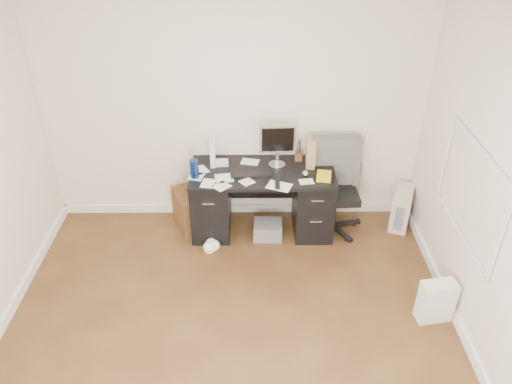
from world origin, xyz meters
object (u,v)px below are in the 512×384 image
desk (262,199)px  office_chair (336,189)px  keyboard (250,173)px  pc_tower (401,208)px  wicker_basket (198,209)px  lcd_monitor (277,146)px

desk → office_chair: size_ratio=1.43×
desk → keyboard: keyboard is taller
pc_tower → wicker_basket: 2.27m
office_chair → wicker_basket: size_ratio=2.36×
desk → wicker_basket: 0.74m
lcd_monitor → wicker_basket: bearing=179.5°
keyboard → wicker_basket: (-0.59, 0.14, -0.54)m
desk → pc_tower: bearing=3.0°
desk → wicker_basket: bearing=174.0°
keyboard → pc_tower: 1.77m
lcd_monitor → office_chair: 0.79m
desk → lcd_monitor: (0.16, 0.11, 0.59)m
desk → office_chair: 0.80m
desk → wicker_basket: size_ratio=3.37×
pc_tower → keyboard: bearing=-154.2°
office_chair → wicker_basket: office_chair is taller
desk → office_chair: bearing=0.1°
office_chair → pc_tower: office_chair is taller
pc_tower → wicker_basket: wicker_basket is taller
desk → keyboard: (-0.12, -0.07, 0.36)m
keyboard → pc_tower: bearing=-1.4°
desk → office_chair: office_chair is taller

